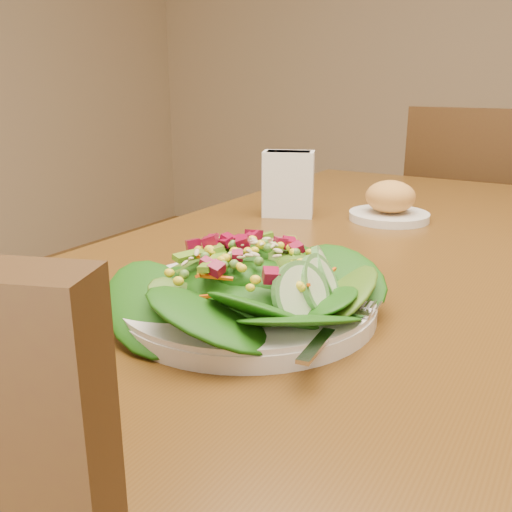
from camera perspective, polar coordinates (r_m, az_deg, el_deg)
name	(u,v)px	position (r m, az deg, el deg)	size (l,w,h in m)	color
dining_table	(405,312)	(0.94, 14.71, -5.40)	(0.90, 1.40, 0.75)	#533312
chair_far	(478,254)	(1.87, 21.33, 0.19)	(0.44, 0.45, 0.93)	#361F0F
salad_plate	(254,289)	(0.63, -0.16, -3.29)	(0.29, 0.29, 0.08)	silver
bread_plate	(390,204)	(1.10, 13.24, 5.08)	(0.15, 0.15, 0.08)	silver
napkin_holder	(288,182)	(1.10, 3.25, 7.39)	(0.11, 0.09, 0.12)	white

